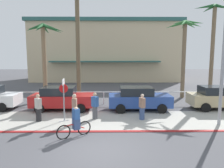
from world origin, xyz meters
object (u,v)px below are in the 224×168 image
(stop_sign_bike_lane, at_px, (64,94))
(car_blue_2, at_px, (139,98))
(palm_tree_3, at_px, (78,14))
(pedestrian_3, at_px, (38,109))
(pedestrian_0, at_px, (142,108))
(pedestrian_1, at_px, (75,110))
(car_red_1, at_px, (62,98))
(pedestrian_2, at_px, (95,107))
(car_tan_3, at_px, (219,97))
(palm_tree_2, at_px, (44,42))
(cyclist_red_0, at_px, (75,123))
(palm_tree_5, at_px, (214,31))
(palm_tree_4, at_px, (185,38))

(stop_sign_bike_lane, distance_m, car_blue_2, 5.48)
(palm_tree_3, xyz_separation_m, pedestrian_3, (-1.61, -6.08, -6.54))
(pedestrian_0, bearing_deg, pedestrian_1, -168.67)
(car_red_1, bearing_deg, pedestrian_1, -66.09)
(stop_sign_bike_lane, relative_size, car_red_1, 0.58)
(pedestrian_2, bearing_deg, pedestrian_3, -172.43)
(car_blue_2, bearing_deg, palm_tree_3, 143.37)
(palm_tree_3, relative_size, car_tan_3, 2.28)
(pedestrian_3, bearing_deg, palm_tree_2, 101.84)
(pedestrian_0, bearing_deg, car_tan_3, 23.10)
(car_blue_2, xyz_separation_m, pedestrian_2, (-3.00, -2.11, -0.10))
(palm_tree_2, bearing_deg, car_blue_2, -24.85)
(car_tan_3, bearing_deg, cyclist_red_0, -151.51)
(pedestrian_1, height_order, pedestrian_2, pedestrian_1)
(cyclist_red_0, distance_m, pedestrian_1, 1.92)
(stop_sign_bike_lane, relative_size, palm_tree_3, 0.25)
(palm_tree_5, bearing_deg, pedestrian_0, -135.53)
(stop_sign_bike_lane, height_order, car_blue_2, stop_sign_bike_lane)
(palm_tree_4, distance_m, cyclist_red_0, 13.69)
(stop_sign_bike_lane, distance_m, pedestrian_3, 1.77)
(palm_tree_5, bearing_deg, pedestrian_3, -150.74)
(palm_tree_4, relative_size, palm_tree_5, 0.82)
(cyclist_red_0, height_order, pedestrian_2, pedestrian_2)
(palm_tree_5, distance_m, pedestrian_1, 15.26)
(palm_tree_4, xyz_separation_m, palm_tree_5, (2.85, 0.55, 0.67))
(car_tan_3, bearing_deg, pedestrian_3, -166.95)
(pedestrian_1, bearing_deg, car_blue_2, 36.94)
(palm_tree_3, relative_size, pedestrian_1, 5.70)
(palm_tree_4, xyz_separation_m, car_tan_3, (1.23, -4.38, -4.62))
(car_tan_3, bearing_deg, pedestrian_0, -156.90)
(palm_tree_4, xyz_separation_m, pedestrian_0, (-4.79, -6.95, -4.75))
(cyclist_red_0, bearing_deg, palm_tree_2, 114.34)
(car_blue_2, bearing_deg, palm_tree_4, 44.88)
(palm_tree_3, bearing_deg, cyclist_red_0, -83.52)
(car_red_1, distance_m, cyclist_red_0, 5.43)
(cyclist_red_0, relative_size, pedestrian_1, 0.88)
(palm_tree_4, height_order, pedestrian_3, palm_tree_4)
(stop_sign_bike_lane, bearing_deg, pedestrian_1, -41.30)
(stop_sign_bike_lane, height_order, car_tan_3, stop_sign_bike_lane)
(pedestrian_0, bearing_deg, pedestrian_3, -177.51)
(palm_tree_3, height_order, car_red_1, palm_tree_3)
(palm_tree_5, xyz_separation_m, car_red_1, (-13.08, -5.06, -5.29))
(palm_tree_2, relative_size, pedestrian_1, 3.73)
(palm_tree_3, distance_m, palm_tree_5, 12.44)
(pedestrian_0, distance_m, pedestrian_1, 4.07)
(palm_tree_3, bearing_deg, palm_tree_5, 7.88)
(palm_tree_5, bearing_deg, car_tan_3, -108.15)
(stop_sign_bike_lane, height_order, palm_tree_2, palm_tree_2)
(palm_tree_4, height_order, car_red_1, palm_tree_4)
(palm_tree_5, relative_size, car_blue_2, 1.95)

